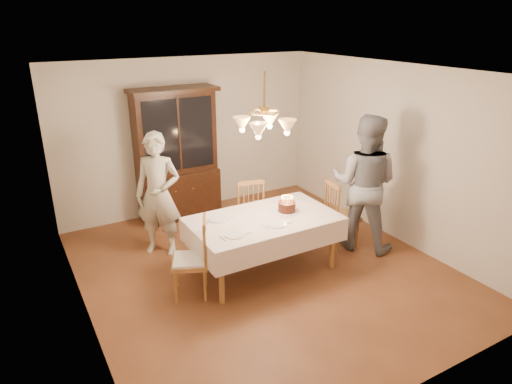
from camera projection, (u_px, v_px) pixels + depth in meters
ground at (263, 269)px, 6.16m from camera, size 5.00×5.00×0.00m
room_shell at (264, 157)px, 5.59m from camera, size 5.00×5.00×5.00m
dining_table at (264, 223)px, 5.92m from camera, size 1.90×1.10×0.76m
china_hutch at (177, 157)px, 7.46m from camera, size 1.38×0.54×2.16m
chair_far_side at (248, 212)px, 6.86m from camera, size 0.52×0.50×1.00m
chair_left_end at (191, 261)px, 5.45m from camera, size 0.56×0.57×1.00m
chair_right_end at (341, 217)px, 6.68m from camera, size 0.49×0.51×1.00m
elderly_woman at (158, 195)px, 6.31m from camera, size 0.77×0.73×1.77m
adult_in_grey at (364, 183)px, 6.44m from camera, size 1.17×1.22×1.97m
birthday_cake at (287, 207)px, 6.04m from camera, size 0.30×0.30×0.22m
place_setting_near_left at (236, 235)px, 5.42m from camera, size 0.38×0.23×0.02m
place_setting_near_right at (278, 224)px, 5.70m from camera, size 0.40×0.25×0.02m
place_setting_far_left at (219, 218)px, 5.85m from camera, size 0.41×0.26×0.02m
chandelier at (264, 125)px, 5.45m from camera, size 0.62×0.62×0.73m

